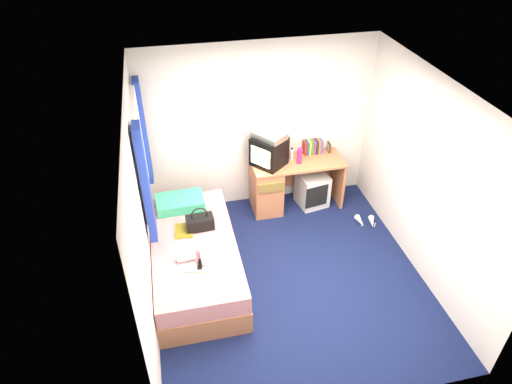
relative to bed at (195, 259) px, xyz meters
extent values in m
plane|color=#0C1438|center=(1.10, -0.29, -0.27)|extent=(3.40, 3.40, 0.00)
plane|color=white|center=(1.10, -0.29, 2.13)|extent=(3.40, 3.40, 0.00)
plane|color=silver|center=(1.10, 1.41, 0.93)|extent=(3.20, 0.00, 3.20)
plane|color=silver|center=(1.10, -1.99, 0.93)|extent=(3.20, 0.00, 3.20)
plane|color=silver|center=(-0.50, -0.29, 0.93)|extent=(0.00, 3.40, 3.40)
plane|color=silver|center=(2.70, -0.29, 0.93)|extent=(0.00, 3.40, 3.40)
cube|color=#BB764D|center=(0.00, 0.00, -0.12)|extent=(1.00, 2.00, 0.30)
cube|color=olive|center=(0.50, -0.40, -0.11)|extent=(0.02, 0.70, 0.18)
cube|color=silver|center=(0.00, 0.00, 0.15)|extent=(0.98, 1.98, 0.24)
cube|color=#1B96B3|center=(-0.09, 0.72, 0.34)|extent=(0.62, 0.41, 0.13)
cube|color=#BB764D|center=(1.60, 1.13, 0.47)|extent=(1.30, 0.55, 0.03)
cube|color=#BB764D|center=(1.15, 1.13, 0.09)|extent=(0.40, 0.52, 0.72)
cube|color=#BB764D|center=(2.23, 1.13, 0.09)|extent=(0.04, 0.52, 0.72)
cube|color=#BB764D|center=(1.85, 1.38, 0.18)|extent=(0.78, 0.03, 0.55)
cube|color=silver|center=(1.84, 1.10, -0.02)|extent=(0.46, 0.46, 0.50)
cube|color=black|center=(1.19, 1.15, 0.69)|extent=(0.55, 0.56, 0.41)
cube|color=beige|center=(1.04, 1.03, 0.69)|extent=(0.21, 0.25, 0.25)
cube|color=#B4B3B6|center=(1.19, 1.15, 0.93)|extent=(0.48, 0.51, 0.08)
cube|color=maroon|center=(1.75, 1.31, 0.58)|extent=(0.03, 0.13, 0.20)
cube|color=navy|center=(1.78, 1.31, 0.58)|extent=(0.03, 0.13, 0.20)
cube|color=gold|center=(1.82, 1.31, 0.58)|extent=(0.03, 0.13, 0.20)
cube|color=#337F33|center=(1.85, 1.31, 0.58)|extent=(0.03, 0.13, 0.20)
cube|color=#7F337F|center=(1.89, 1.31, 0.58)|extent=(0.03, 0.13, 0.20)
cube|color=#262626|center=(1.92, 1.31, 0.58)|extent=(0.03, 0.13, 0.20)
cube|color=#B26633|center=(1.96, 1.31, 0.58)|extent=(0.03, 0.13, 0.20)
cube|color=#4C4C99|center=(1.99, 1.31, 0.58)|extent=(0.03, 0.13, 0.20)
cube|color=#312110|center=(2.12, 1.30, 0.55)|extent=(0.03, 0.12, 0.14)
cylinder|color=#EA2169|center=(1.61, 1.09, 0.59)|extent=(0.08, 0.08, 0.22)
cylinder|color=silver|center=(1.53, 1.20, 0.57)|extent=(0.05, 0.05, 0.17)
cube|color=black|center=(0.11, 0.24, 0.35)|extent=(0.34, 0.20, 0.16)
torus|color=black|center=(0.11, 0.24, 0.48)|extent=(0.20, 0.03, 0.20)
cube|color=silver|center=(0.20, -0.30, 0.32)|extent=(0.30, 0.25, 0.10)
cube|color=gold|center=(-0.09, 0.22, 0.28)|extent=(0.23, 0.30, 0.01)
cylinder|color=silver|center=(-0.11, -0.29, 0.31)|extent=(0.20, 0.08, 0.07)
cube|color=yellow|center=(-0.04, -0.47, 0.28)|extent=(0.23, 0.11, 0.01)
cube|color=black|center=(0.03, -0.40, 0.28)|extent=(0.08, 0.17, 0.02)
cube|color=silver|center=(-0.48, 0.61, 1.18)|extent=(0.02, 0.90, 1.10)
cube|color=white|center=(-0.47, 0.61, 1.77)|extent=(0.06, 1.06, 0.08)
cube|color=white|center=(-0.47, 0.61, 0.59)|extent=(0.06, 1.06, 0.08)
cube|color=navy|center=(-0.43, 0.02, 1.13)|extent=(0.08, 0.24, 1.40)
cube|color=navy|center=(-0.43, 1.20, 1.13)|extent=(0.08, 0.24, 1.40)
cone|color=silver|center=(2.37, 0.49, -0.23)|extent=(0.10, 0.23, 0.09)
cone|color=silver|center=(2.52, 0.43, -0.23)|extent=(0.15, 0.24, 0.09)
camera|label=1|loc=(-0.15, -4.06, 3.85)|focal=32.00mm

